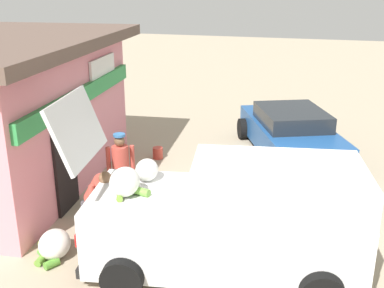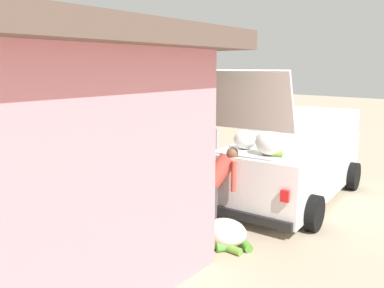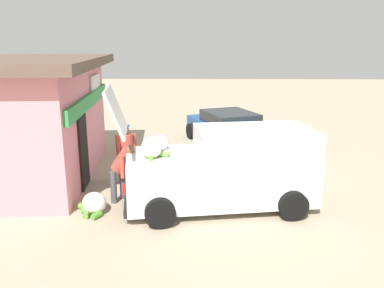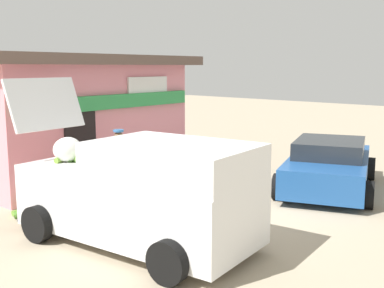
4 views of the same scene
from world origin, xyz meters
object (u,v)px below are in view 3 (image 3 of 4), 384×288
Objects in this scene: paint_bucket at (135,149)px; delivery_van at (225,168)px; vendor_standing at (126,150)px; unloaded_banana_pile at (94,204)px; storefront_bar at (24,117)px; parked_sedan at (229,129)px; customer_bending at (122,168)px.

delivery_van is at bearing -147.06° from paint_bucket.
vendor_standing is 2.15m from unloaded_banana_pile.
vendor_standing reaches higher than unloaded_banana_pile.
vendor_standing is 1.81× the size of unloaded_banana_pile.
storefront_bar is 7.84× the size of unloaded_banana_pile.
delivery_van is 1.05× the size of parked_sedan.
vendor_standing is (-4.18, 3.08, 0.32)m from parked_sedan.
paint_bucket is (2.89, 0.26, -0.77)m from vendor_standing.
parked_sedan is 7.09m from unloaded_banana_pile.
unloaded_banana_pile is (-6.16, 3.48, -0.39)m from parked_sedan.
customer_bending is 4.80× the size of paint_bucket.
vendor_standing is at bearing -174.90° from paint_bucket.
customer_bending is at bearing 86.33° from delivery_van.
parked_sedan is 2.84× the size of vendor_standing.
storefront_bar is 4.84× the size of customer_bending.
storefront_bar is 3.89m from paint_bucket.
vendor_standing is at bearing 59.81° from delivery_van.
delivery_van is 2.99× the size of vendor_standing.
unloaded_banana_pile is 4.87m from paint_bucket.
unloaded_banana_pile is at bearing -134.97° from storefront_bar.
storefront_bar is 23.22× the size of paint_bucket.
vendor_standing is 3.00m from paint_bucket.
paint_bucket is (-1.29, 3.33, -0.45)m from parked_sedan.
vendor_standing is 5.35× the size of paint_bucket.
customer_bending is at bearing -174.41° from paint_bucket.
delivery_van reaches higher than paint_bucket.
unloaded_banana_pile is 2.96× the size of paint_bucket.
delivery_van is at bearing -80.99° from unloaded_banana_pile.
storefront_bar is at bearing 79.26° from vendor_standing.
storefront_bar is 1.45× the size of delivery_van.
unloaded_banana_pile is at bearing 168.32° from vendor_standing.
storefront_bar reaches higher than delivery_van.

